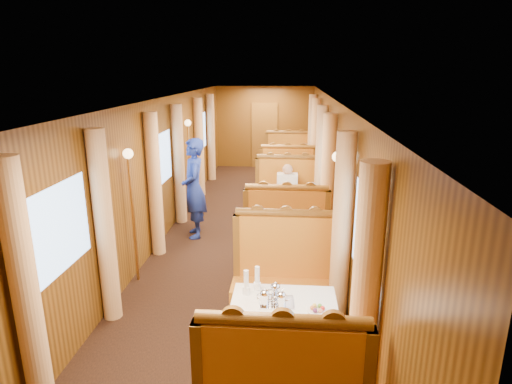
# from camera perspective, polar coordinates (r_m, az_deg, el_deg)

# --- Properties ---
(floor) EXTENTS (3.00, 12.00, 0.01)m
(floor) POSITION_cam_1_polar(r_m,az_deg,el_deg) (7.90, -1.45, -6.10)
(floor) COLOR black
(floor) RESTS_ON ground
(ceiling) EXTENTS (3.00, 12.00, 0.01)m
(ceiling) POSITION_cam_1_polar(r_m,az_deg,el_deg) (7.34, -1.59, 12.30)
(ceiling) COLOR silver
(ceiling) RESTS_ON wall_left
(wall_far) EXTENTS (3.00, 0.01, 2.50)m
(wall_far) POSITION_cam_1_polar(r_m,az_deg,el_deg) (13.42, 1.15, 8.60)
(wall_far) COLOR brown
(wall_far) RESTS_ON floor
(wall_left) EXTENTS (0.01, 12.00, 2.50)m
(wall_left) POSITION_cam_1_polar(r_m,az_deg,el_deg) (7.82, -12.53, 2.89)
(wall_left) COLOR brown
(wall_left) RESTS_ON floor
(wall_right) EXTENTS (0.01, 12.00, 2.50)m
(wall_right) POSITION_cam_1_polar(r_m,az_deg,el_deg) (7.52, 9.93, 2.52)
(wall_right) COLOR brown
(wall_right) RESTS_ON floor
(doorway_far) EXTENTS (0.80, 0.04, 2.00)m
(doorway_far) POSITION_cam_1_polar(r_m,az_deg,el_deg) (13.42, 1.14, 7.53)
(doorway_far) COLOR brown
(doorway_far) RESTS_ON floor
(table_near) EXTENTS (1.05, 0.72, 0.75)m
(table_near) POSITION_cam_1_polar(r_m,az_deg,el_deg) (4.59, 3.65, -18.48)
(table_near) COLOR white
(table_near) RESTS_ON floor
(banquette_near_aft) EXTENTS (1.30, 0.55, 1.34)m
(banquette_near_aft) POSITION_cam_1_polar(r_m,az_deg,el_deg) (5.43, 3.84, -12.00)
(banquette_near_aft) COLOR #B04C13
(banquette_near_aft) RESTS_ON floor
(table_mid) EXTENTS (1.05, 0.72, 0.75)m
(table_mid) POSITION_cam_1_polar(r_m,az_deg,el_deg) (7.73, 4.08, -3.67)
(table_mid) COLOR white
(table_mid) RESTS_ON floor
(banquette_mid_fwd) EXTENTS (1.30, 0.55, 1.34)m
(banquette_mid_fwd) POSITION_cam_1_polar(r_m,az_deg,el_deg) (6.77, 4.01, -6.16)
(banquette_mid_fwd) COLOR #B04C13
(banquette_mid_fwd) RESTS_ON floor
(banquette_mid_aft) EXTENTS (1.30, 0.55, 1.34)m
(banquette_mid_aft) POSITION_cam_1_polar(r_m,az_deg,el_deg) (8.68, 4.15, -1.12)
(banquette_mid_aft) COLOR #B04C13
(banquette_mid_aft) RESTS_ON floor
(table_far) EXTENTS (1.05, 0.72, 0.75)m
(table_far) POSITION_cam_1_polar(r_m,az_deg,el_deg) (11.09, 4.24, 2.40)
(table_far) COLOR white
(table_far) RESTS_ON floor
(banquette_far_fwd) EXTENTS (1.30, 0.55, 1.34)m
(banquette_far_fwd) POSITION_cam_1_polar(r_m,az_deg,el_deg) (10.10, 4.21, 1.32)
(banquette_far_fwd) COLOR #B04C13
(banquette_far_fwd) RESTS_ON floor
(banquette_far_aft) EXTENTS (1.30, 0.55, 1.34)m
(banquette_far_aft) POSITION_cam_1_polar(r_m,az_deg,el_deg) (12.07, 4.28, 3.75)
(banquette_far_aft) COLOR #B04C13
(banquette_far_aft) RESTS_ON floor
(tea_tray) EXTENTS (0.35, 0.28, 0.01)m
(tea_tray) POSITION_cam_1_polar(r_m,az_deg,el_deg) (4.37, 2.74, -14.46)
(tea_tray) COLOR silver
(tea_tray) RESTS_ON table_near
(teapot_left) EXTENTS (0.19, 0.17, 0.13)m
(teapot_left) POSITION_cam_1_polar(r_m,az_deg,el_deg) (4.29, 1.17, -14.17)
(teapot_left) COLOR silver
(teapot_left) RESTS_ON tea_tray
(teapot_right) EXTENTS (0.17, 0.13, 0.13)m
(teapot_right) POSITION_cam_1_polar(r_m,az_deg,el_deg) (4.27, 3.35, -14.36)
(teapot_right) COLOR silver
(teapot_right) RESTS_ON tea_tray
(teapot_back) EXTENTS (0.20, 0.17, 0.14)m
(teapot_back) POSITION_cam_1_polar(r_m,az_deg,el_deg) (4.40, 2.60, -13.29)
(teapot_back) COLOR silver
(teapot_back) RESTS_ON tea_tray
(fruit_plate) EXTENTS (0.20, 0.20, 0.05)m
(fruit_plate) POSITION_cam_1_polar(r_m,az_deg,el_deg) (4.26, 8.19, -15.27)
(fruit_plate) COLOR white
(fruit_plate) RESTS_ON table_near
(cup_inboard) EXTENTS (0.08, 0.08, 0.26)m
(cup_inboard) POSITION_cam_1_polar(r_m,az_deg,el_deg) (4.47, -1.32, -12.26)
(cup_inboard) COLOR white
(cup_inboard) RESTS_ON table_near
(cup_outboard) EXTENTS (0.08, 0.08, 0.26)m
(cup_outboard) POSITION_cam_1_polar(r_m,az_deg,el_deg) (4.54, 0.17, -11.74)
(cup_outboard) COLOR white
(cup_outboard) RESTS_ON table_near
(rose_vase_mid) EXTENTS (0.06, 0.06, 0.36)m
(rose_vase_mid) POSITION_cam_1_polar(r_m,az_deg,el_deg) (7.60, 4.01, 0.35)
(rose_vase_mid) COLOR silver
(rose_vase_mid) RESTS_ON table_mid
(rose_vase_far) EXTENTS (0.06, 0.06, 0.36)m
(rose_vase_far) POSITION_cam_1_polar(r_m,az_deg,el_deg) (11.01, 4.31, 5.24)
(rose_vase_far) COLOR silver
(rose_vase_far) RESTS_ON table_far
(window_left_near) EXTENTS (0.01, 1.20, 0.90)m
(window_left_near) POSITION_cam_1_polar(r_m,az_deg,el_deg) (4.66, -24.84, -4.59)
(window_left_near) COLOR #83ADE1
(window_left_near) RESTS_ON wall_left
(curtain_left_near_a) EXTENTS (0.22, 0.22, 2.35)m
(curtain_left_near_a) POSITION_cam_1_polar(r_m,az_deg,el_deg) (4.11, -28.35, -12.00)
(curtain_left_near_a) COLOR tan
(curtain_left_near_a) RESTS_ON floor
(curtain_left_near_b) EXTENTS (0.22, 0.22, 2.35)m
(curtain_left_near_b) POSITION_cam_1_polar(r_m,az_deg,el_deg) (5.35, -19.55, -4.56)
(curtain_left_near_b) COLOR tan
(curtain_left_near_b) RESTS_ON floor
(window_right_near) EXTENTS (0.01, 1.20, 0.90)m
(window_right_near) POSITION_cam_1_polar(r_m,az_deg,el_deg) (4.14, 14.19, -6.05)
(window_right_near) COLOR #83ADE1
(window_right_near) RESTS_ON wall_right
(curtain_right_near_a) EXTENTS (0.22, 0.22, 2.35)m
(curtain_right_near_a) POSITION_cam_1_polar(r_m,az_deg,el_deg) (3.55, 14.24, -14.88)
(curtain_right_near_a) COLOR tan
(curtain_right_near_a) RESTS_ON floor
(curtain_right_near_b) EXTENTS (0.22, 0.22, 2.35)m
(curtain_right_near_b) POSITION_cam_1_polar(r_m,az_deg,el_deg) (4.94, 11.32, -5.63)
(curtain_right_near_b) COLOR tan
(curtain_right_near_b) RESTS_ON floor
(window_left_mid) EXTENTS (0.01, 1.20, 0.90)m
(window_left_mid) POSITION_cam_1_polar(r_m,az_deg,el_deg) (7.78, -12.51, 4.32)
(window_left_mid) COLOR #83ADE1
(window_left_mid) RESTS_ON wall_left
(curtain_left_mid_a) EXTENTS (0.22, 0.22, 2.35)m
(curtain_left_mid_a) POSITION_cam_1_polar(r_m,az_deg,el_deg) (7.08, -13.35, 0.86)
(curtain_left_mid_a) COLOR tan
(curtain_left_mid_a) RESTS_ON floor
(curtain_left_mid_b) EXTENTS (0.22, 0.22, 2.35)m
(curtain_left_mid_b) POSITION_cam_1_polar(r_m,az_deg,el_deg) (8.54, -10.24, 3.58)
(curtain_left_mid_b) COLOR tan
(curtain_left_mid_b) RESTS_ON floor
(window_right_mid) EXTENTS (0.01, 1.20, 0.90)m
(window_right_mid) POSITION_cam_1_polar(r_m,az_deg,el_deg) (7.48, 9.89, 4.01)
(window_right_mid) COLOR #83ADE1
(window_right_mid) RESTS_ON wall_right
(curtain_right_mid_a) EXTENTS (0.22, 0.22, 2.35)m
(curtain_right_mid_a) POSITION_cam_1_polar(r_m,az_deg,el_deg) (6.78, 9.48, 0.40)
(curtain_right_mid_a) COLOR tan
(curtain_right_mid_a) RESTS_ON floor
(curtain_right_mid_b) EXTENTS (0.22, 0.22, 2.35)m
(curtain_right_mid_b) POSITION_cam_1_polar(r_m,az_deg,el_deg) (8.29, 8.60, 3.28)
(curtain_right_mid_b) COLOR tan
(curtain_right_mid_b) RESTS_ON floor
(window_left_far) EXTENTS (0.01, 1.20, 0.90)m
(window_left_far) POSITION_cam_1_polar(r_m,az_deg,el_deg) (11.12, -7.34, 7.99)
(window_left_far) COLOR #83ADE1
(window_left_far) RESTS_ON wall_left
(curtain_left_far_a) EXTENTS (0.22, 0.22, 2.35)m
(curtain_left_far_a) POSITION_cam_1_polar(r_m,az_deg,el_deg) (10.39, -7.58, 5.89)
(curtain_left_far_a) COLOR tan
(curtain_left_far_a) RESTS_ON floor
(curtain_left_far_b) EXTENTS (0.22, 0.22, 2.35)m
(curtain_left_far_b) POSITION_cam_1_polar(r_m,az_deg,el_deg) (11.90, -6.04, 7.21)
(curtain_left_far_b) COLOR tan
(curtain_left_far_b) RESTS_ON floor
(window_right_far) EXTENTS (0.01, 1.20, 0.90)m
(window_right_far) POSITION_cam_1_polar(r_m,az_deg,el_deg) (10.92, 8.26, 7.81)
(window_right_far) COLOR #83ADE1
(window_right_far) RESTS_ON wall_right
(curtain_right_far_a) EXTENTS (0.22, 0.22, 2.35)m
(curtain_right_far_a) POSITION_cam_1_polar(r_m,az_deg,el_deg) (10.18, 7.87, 5.67)
(curtain_right_far_a) COLOR tan
(curtain_right_far_a) RESTS_ON floor
(curtain_right_far_b) EXTENTS (0.22, 0.22, 2.35)m
(curtain_right_far_b) POSITION_cam_1_polar(r_m,az_deg,el_deg) (11.72, 7.45, 7.03)
(curtain_right_far_b) COLOR tan
(curtain_right_far_b) RESTS_ON floor
(sconce_left_fore) EXTENTS (0.14, 0.14, 1.95)m
(sconce_left_fore) POSITION_cam_1_polar(r_m,az_deg,el_deg) (6.15, -16.34, 0.39)
(sconce_left_fore) COLOR #BF8C3F
(sconce_left_fore) RESTS_ON floor
(sconce_right_fore) EXTENTS (0.14, 0.14, 1.95)m
(sconce_right_fore) POSITION_cam_1_polar(r_m,az_deg,el_deg) (5.79, 10.55, -0.18)
(sconce_right_fore) COLOR #BF8C3F
(sconce_right_fore) RESTS_ON floor
(sconce_left_aft) EXTENTS (0.14, 0.14, 1.95)m
(sconce_left_aft) POSITION_cam_1_polar(r_m,az_deg,el_deg) (9.43, -8.95, 6.10)
(sconce_left_aft) COLOR #BF8C3F
(sconce_left_aft) RESTS_ON floor
(sconce_right_aft) EXTENTS (0.14, 0.14, 1.95)m
(sconce_right_aft) POSITION_cam_1_polar(r_m,az_deg,el_deg) (9.20, 8.38, 5.88)
(sconce_right_aft) COLOR #BF8C3F
(sconce_right_aft) RESTS_ON floor
(steward) EXTENTS (0.60, 0.76, 1.82)m
(steward) POSITION_cam_1_polar(r_m,az_deg,el_deg) (7.79, -8.28, 0.47)
(steward) COLOR navy
(steward) RESTS_ON floor
(passenger) EXTENTS (0.40, 0.44, 0.76)m
(passenger) POSITION_cam_1_polar(r_m,az_deg,el_deg) (8.39, 4.18, 0.53)
(passenger) COLOR beige
(passenger) RESTS_ON banquette_mid_aft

